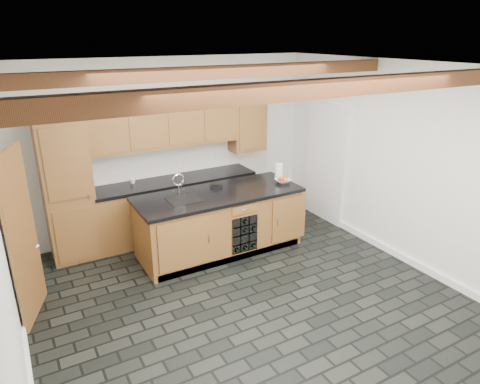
# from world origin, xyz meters

# --- Properties ---
(ground) EXTENTS (5.00, 5.00, 0.00)m
(ground) POSITION_xyz_m (0.00, 0.00, 0.00)
(ground) COLOR black
(ground) RESTS_ON ground
(room_shell) EXTENTS (5.01, 5.00, 5.00)m
(room_shell) POSITION_xyz_m (-0.09, 0.53, 1.53)
(room_shell) COLOR white
(room_shell) RESTS_ON ground
(back_cabinetry) EXTENTS (3.65, 0.62, 2.20)m
(back_cabinetry) POSITION_xyz_m (-0.38, 2.24, 0.98)
(back_cabinetry) COLOR olive
(back_cabinetry) RESTS_ON ground
(island) EXTENTS (2.48, 0.96, 0.93)m
(island) POSITION_xyz_m (0.31, 1.28, 0.46)
(island) COLOR olive
(island) RESTS_ON ground
(faucet) EXTENTS (0.45, 0.40, 0.34)m
(faucet) POSITION_xyz_m (-0.25, 1.33, 0.96)
(faucet) COLOR black
(faucet) RESTS_ON island
(kitchen_scale) EXTENTS (0.21, 0.17, 0.06)m
(kitchen_scale) POSITION_xyz_m (0.38, 1.54, 0.96)
(kitchen_scale) COLOR black
(kitchen_scale) RESTS_ON island
(fruit_bowl) EXTENTS (0.26, 0.26, 0.06)m
(fruit_bowl) POSITION_xyz_m (1.38, 1.22, 0.96)
(fruit_bowl) COLOR silver
(fruit_bowl) RESTS_ON island
(fruit_cluster) EXTENTS (0.16, 0.17, 0.07)m
(fruit_cluster) POSITION_xyz_m (1.38, 1.22, 0.99)
(fruit_cluster) COLOR #B02717
(fruit_cluster) RESTS_ON fruit_bowl
(paper_towel) EXTENTS (0.13, 0.13, 0.25)m
(paper_towel) POSITION_xyz_m (1.42, 1.39, 1.06)
(paper_towel) COLOR white
(paper_towel) RESTS_ON island
(mug) EXTENTS (0.11, 0.11, 0.08)m
(mug) POSITION_xyz_m (-0.68, 2.33, 0.97)
(mug) COLOR white
(mug) RESTS_ON back_cabinetry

